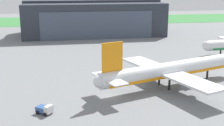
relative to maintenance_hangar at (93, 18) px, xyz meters
The scene contains 5 objects.
ground_plane 95.29m from the maintenance_hangar, 94.32° to the right, with size 440.00×440.00×0.00m, color slate.
grass_field_strip 64.86m from the maintenance_hangar, 96.39° to the left, with size 440.00×56.00×0.08m, color #3B8140.
maintenance_hangar is the anchor object (origin of this frame).
airliner_near_left 90.06m from the maintenance_hangar, 83.90° to the right, with size 42.15×34.88×13.43m.
ops_van 104.26m from the maintenance_hangar, 102.28° to the right, with size 3.84×3.62×1.99m.
Camera 1 is at (-11.48, -67.34, 26.37)m, focal length 48.80 mm.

